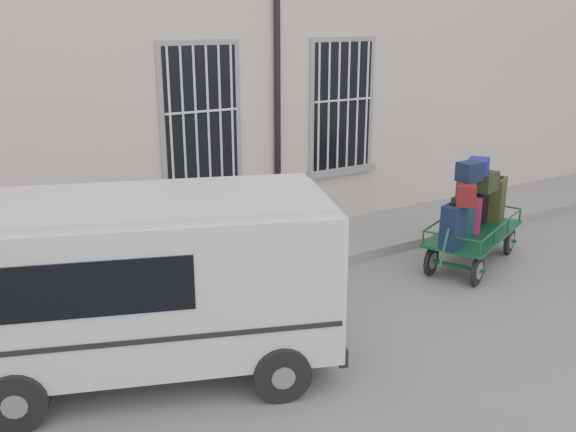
# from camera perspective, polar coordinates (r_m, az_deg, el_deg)

# --- Properties ---
(ground) EXTENTS (80.00, 80.00, 0.00)m
(ground) POSITION_cam_1_polar(r_m,az_deg,el_deg) (8.52, 3.68, -8.91)
(ground) COLOR slate
(ground) RESTS_ON ground
(building) EXTENTS (24.00, 5.15, 6.00)m
(building) POSITION_cam_1_polar(r_m,az_deg,el_deg) (12.56, -11.00, 13.53)
(building) COLOR beige
(building) RESTS_ON ground
(sidewalk) EXTENTS (24.00, 1.70, 0.15)m
(sidewalk) POSITION_cam_1_polar(r_m,az_deg,el_deg) (10.21, -3.42, -3.88)
(sidewalk) COLOR gray
(sidewalk) RESTS_ON ground
(luggage_cart) EXTENTS (2.41, 1.69, 1.76)m
(luggage_cart) POSITION_cam_1_polar(r_m,az_deg,el_deg) (10.32, 16.20, 0.23)
(luggage_cart) COLOR black
(luggage_cart) RESTS_ON ground
(van) EXTENTS (4.25, 2.90, 1.99)m
(van) POSITION_cam_1_polar(r_m,az_deg,el_deg) (6.96, -12.27, -5.21)
(van) COLOR white
(van) RESTS_ON ground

